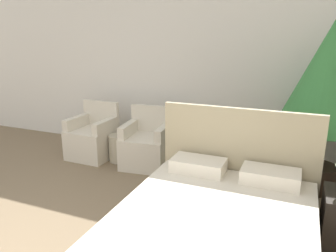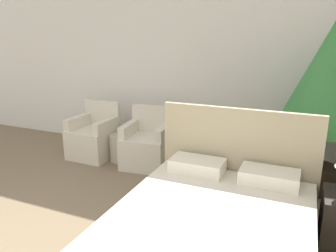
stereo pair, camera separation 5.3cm
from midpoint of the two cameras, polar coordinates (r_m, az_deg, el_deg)
wall_back at (r=5.12m, az=2.33°, el=11.25°), size 10.00×0.06×2.90m
bed at (r=2.81m, az=7.63°, el=-18.93°), size 1.63×2.20×1.13m
armchair_near_window_left at (r=5.19m, az=-12.53°, el=-2.24°), size 0.64×0.63×0.84m
armchair_near_window_right at (r=4.73m, az=-3.37°, el=-3.66°), size 0.69×0.68×0.84m
potted_palm at (r=4.14m, az=26.60°, el=7.09°), size 1.08×1.08×2.02m
side_table at (r=4.97m, az=-8.15°, el=-3.80°), size 0.29×0.29×0.41m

